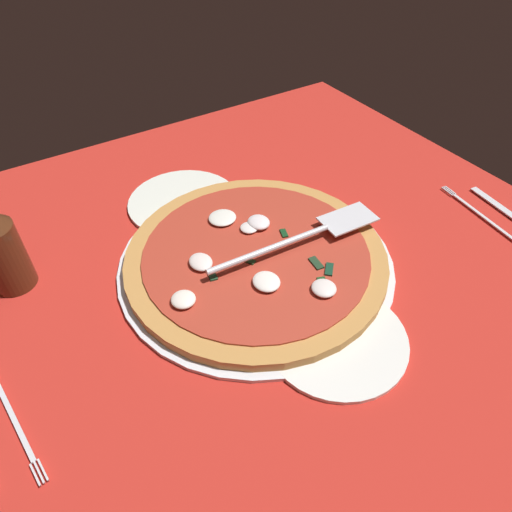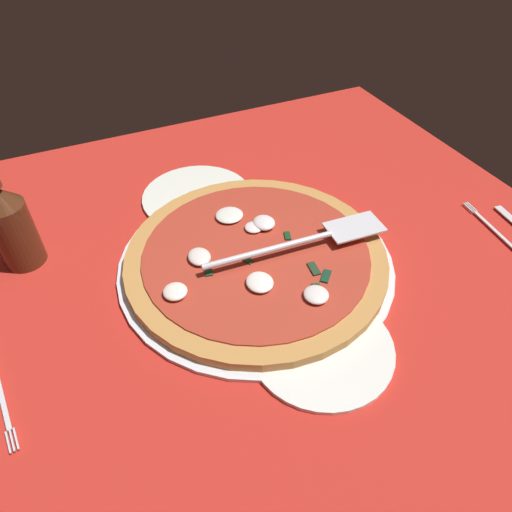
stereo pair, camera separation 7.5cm
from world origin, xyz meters
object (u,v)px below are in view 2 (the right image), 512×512
at_px(pizza, 256,256).
at_px(beer_bottle, 10,223).
at_px(dinner_plate_right, 319,348).
at_px(pizza_server, 306,239).
at_px(dinner_plate_left, 197,197).

distance_m(pizza, beer_bottle, 0.39).
xyz_separation_m(dinner_plate_right, pizza, (-0.19, -0.01, 0.01)).
bearing_deg(beer_bottle, pizza, 64.05).
xyz_separation_m(dinner_plate_right, beer_bottle, (-0.36, -0.35, 0.08)).
bearing_deg(dinner_plate_right, pizza_server, 157.73).
relative_size(dinner_plate_right, beer_bottle, 0.95).
bearing_deg(pizza_server, dinner_plate_left, 117.27).
height_order(dinner_plate_right, pizza, pizza).
bearing_deg(beer_bottle, dinner_plate_right, 44.54).
bearing_deg(pizza, beer_bottle, -115.95).
relative_size(pizza, pizza_server, 1.36).
xyz_separation_m(pizza_server, beer_bottle, (-0.19, -0.42, 0.04)).
distance_m(dinner_plate_right, beer_bottle, 0.51).
xyz_separation_m(pizza, beer_bottle, (-0.17, -0.34, 0.06)).
height_order(dinner_plate_right, pizza_server, pizza_server).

